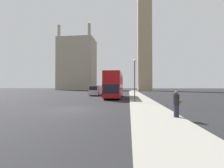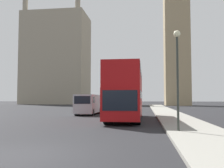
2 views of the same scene
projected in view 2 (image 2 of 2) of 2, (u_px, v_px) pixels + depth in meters
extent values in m
plane|color=black|center=(20.00, 156.00, 7.83)|extent=(300.00, 300.00, 0.00)
cube|color=tan|center=(176.00, 16.00, 66.22)|extent=(6.30, 6.30, 47.59)
cube|color=#9E937F|center=(57.00, 59.00, 83.35)|extent=(20.34, 13.55, 29.75)
cylinder|color=#9E937F|center=(25.00, 1.00, 79.84)|extent=(1.63, 1.63, 6.55)
cube|color=#A80F11|center=(126.00, 103.00, 21.22)|extent=(2.56, 10.85, 2.21)
cube|color=#A80F11|center=(126.00, 79.00, 21.34)|extent=(2.56, 10.63, 1.84)
cube|color=black|center=(126.00, 95.00, 21.26)|extent=(2.60, 10.41, 0.55)
cube|color=black|center=(126.00, 73.00, 21.37)|extent=(2.60, 10.20, 0.55)
cube|color=black|center=(120.00, 100.00, 15.85)|extent=(2.25, 0.03, 1.32)
cylinder|color=black|center=(109.00, 116.00, 17.53)|extent=(0.72, 1.15, 1.15)
cylinder|color=black|center=(135.00, 116.00, 17.29)|extent=(0.72, 1.15, 1.15)
cylinder|color=black|center=(120.00, 111.00, 25.05)|extent=(0.72, 1.15, 1.15)
cylinder|color=black|center=(138.00, 111.00, 24.81)|extent=(0.72, 1.15, 1.15)
cube|color=#B2B7BC|center=(88.00, 104.00, 28.37)|extent=(2.01, 5.68, 2.03)
cube|color=black|center=(82.00, 100.00, 25.58)|extent=(1.71, 0.02, 0.81)
cube|color=black|center=(85.00, 100.00, 26.57)|extent=(2.04, 1.02, 0.65)
cylinder|color=black|center=(77.00, 112.00, 26.51)|extent=(0.50, 0.75, 0.75)
cylinder|color=black|center=(91.00, 112.00, 26.31)|extent=(0.50, 0.75, 0.75)
cylinder|color=black|center=(86.00, 110.00, 30.33)|extent=(0.50, 0.75, 0.75)
cylinder|color=black|center=(98.00, 110.00, 30.13)|extent=(0.50, 0.75, 0.75)
cylinder|color=#2D332D|center=(178.00, 83.00, 12.96)|extent=(0.12, 0.12, 4.88)
sphere|color=beige|center=(177.00, 34.00, 13.11)|extent=(0.36, 0.36, 0.36)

